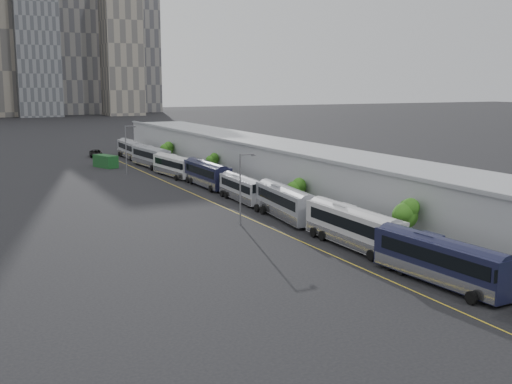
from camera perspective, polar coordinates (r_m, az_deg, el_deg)
sidewalk at (r=85.28m, az=4.86°, el=-1.28°), size 10.00×170.00×0.12m
lane_line at (r=80.53m, az=-1.58°, el=-1.94°), size 0.12×160.00×0.02m
depot at (r=86.79m, az=7.16°, el=1.18°), size 12.45×160.40×7.20m
skyline at (r=344.23m, az=-21.31°, el=14.83°), size 145.00×64.00×120.00m
bus_1 at (r=54.54m, az=16.12°, el=-6.23°), size 3.69×13.49×3.90m
bus_2 at (r=64.72m, az=8.62°, el=-3.39°), size 3.08×13.91×4.06m
bus_3 at (r=77.33m, az=2.63°, el=-1.18°), size 4.07×13.69×3.94m
bus_4 at (r=88.68m, az=-1.19°, el=0.11°), size 2.95×12.10×3.51m
bus_5 at (r=101.25m, az=-4.38°, el=1.41°), size 3.04×13.72×4.01m
bus_6 at (r=112.92m, az=-7.27°, el=2.16°), size 3.78×12.99×3.74m
bus_7 at (r=126.27m, az=-9.33°, el=2.96°), size 3.82×14.06×4.06m
bus_8 at (r=142.08m, az=-11.06°, el=3.63°), size 2.98×13.45×3.92m
tree_1 at (r=63.22m, az=13.13°, el=-1.73°), size 2.51×2.51×5.27m
tree_2 at (r=81.31m, az=3.54°, el=0.34°), size 2.47×2.47×4.30m
tree_3 at (r=107.21m, az=-3.93°, el=2.83°), size 1.95×1.95×4.46m
tree_4 at (r=128.95m, az=-7.95°, el=3.85°), size 2.55×2.55×4.61m
street_lamp_near at (r=73.70m, az=-1.27°, el=0.76°), size 2.04×0.22×8.24m
street_lamp_far at (r=117.14m, az=-11.40°, el=4.01°), size 2.04×0.22×8.69m
shipping_container at (r=127.71m, az=-13.23°, el=2.67°), size 4.04×5.95×2.39m
suv at (r=146.37m, az=-14.04°, el=3.35°), size 3.48×6.06×1.59m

